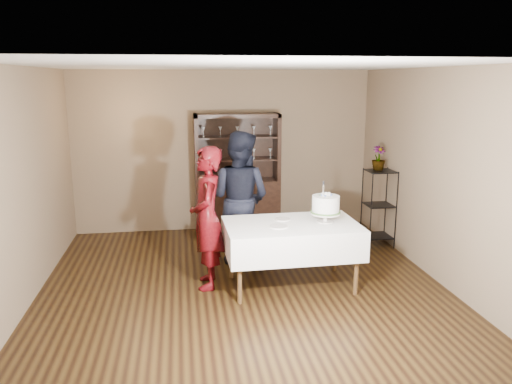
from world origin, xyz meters
TOP-DOWN VIEW (x-y plane):
  - floor at (0.00, 0.00)m, footprint 5.00×5.00m
  - ceiling at (0.00, 0.00)m, footprint 5.00×5.00m
  - back_wall at (0.00, 2.50)m, footprint 5.00×0.02m
  - wall_left at (-2.50, 0.00)m, footprint 0.02×5.00m
  - wall_right at (2.50, 0.00)m, footprint 0.02×5.00m
  - china_hutch at (0.20, 2.25)m, footprint 1.40×0.48m
  - plant_etagere at (2.28, 1.20)m, footprint 0.42×0.42m
  - cake_table at (0.60, -0.15)m, footprint 1.65×1.04m
  - woman at (-0.43, 0.02)m, footprint 0.44×0.66m
  - man at (0.07, 0.80)m, footprint 1.15×1.10m
  - cake at (1.02, -0.15)m, footprint 0.45×0.45m
  - plate_near at (0.41, -0.28)m, footprint 0.22×0.22m
  - plate_far at (0.52, 0.03)m, footprint 0.21×0.21m
  - potted_plant at (2.26, 1.25)m, footprint 0.25×0.25m

SIDE VIEW (x-z plane):
  - floor at x=0.00m, z-range 0.00..0.00m
  - cake_table at x=0.60m, z-range 0.22..1.03m
  - plant_etagere at x=2.28m, z-range 0.05..1.25m
  - china_hutch at x=0.20m, z-range -0.34..1.66m
  - plate_near at x=0.41m, z-range 0.82..0.83m
  - plate_far at x=0.52m, z-range 0.82..0.83m
  - woman at x=-0.43m, z-range 0.00..1.77m
  - man at x=0.07m, z-range 0.00..1.87m
  - cake at x=1.02m, z-range 0.77..1.29m
  - back_wall at x=0.00m, z-range 0.00..2.70m
  - wall_left at x=-2.50m, z-range 0.00..2.70m
  - wall_right at x=2.50m, z-range 0.00..2.70m
  - potted_plant at x=2.26m, z-range 1.19..1.56m
  - ceiling at x=0.00m, z-range 2.70..2.70m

